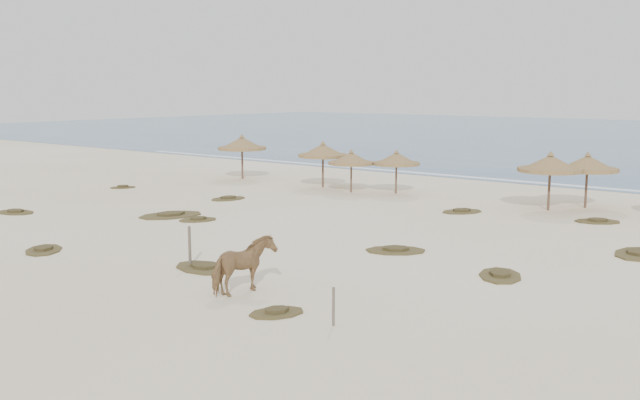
{
  "coord_description": "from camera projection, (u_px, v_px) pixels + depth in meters",
  "views": [
    {
      "loc": [
        17.78,
        -16.23,
        5.69
      ],
      "look_at": [
        0.92,
        5.0,
        1.47
      ],
      "focal_mm": 40.0,
      "sensor_mm": 36.0,
      "label": 1
    }
  ],
  "objects": [
    {
      "name": "ground",
      "position": [
        208.0,
        257.0,
        24.36
      ],
      "size": [
        160.0,
        160.0,
        0.0
      ],
      "primitive_type": "plane",
      "color": "beige",
      "rests_on": "ground"
    },
    {
      "name": "foam_line",
      "position": [
        517.0,
        181.0,
        44.48
      ],
      "size": [
        70.0,
        0.6,
        0.01
      ],
      "primitive_type": "cube",
      "color": "silver",
      "rests_on": "ground"
    },
    {
      "name": "palapa_0",
      "position": [
        242.0,
        144.0,
        45.45
      ],
      "size": [
        3.45,
        3.45,
        2.87
      ],
      "rotation": [
        0.0,
        0.0,
        0.13
      ],
      "color": "brown",
      "rests_on": "ground"
    },
    {
      "name": "palapa_1",
      "position": [
        323.0,
        151.0,
        41.5
      ],
      "size": [
        3.31,
        3.31,
        2.73
      ],
      "rotation": [
        0.0,
        0.0,
        -0.15
      ],
      "color": "brown",
      "rests_on": "ground"
    },
    {
      "name": "palapa_2",
      "position": [
        351.0,
        159.0,
        39.5
      ],
      "size": [
        3.3,
        3.3,
        2.4
      ],
      "rotation": [
        0.0,
        0.0,
        0.35
      ],
      "color": "brown",
      "rests_on": "ground"
    },
    {
      "name": "palapa_3",
      "position": [
        396.0,
        159.0,
        39.07
      ],
      "size": [
        3.44,
        3.44,
        2.43
      ],
      "rotation": [
        0.0,
        0.0,
        -0.43
      ],
      "color": "brown",
      "rests_on": "ground"
    },
    {
      "name": "palapa_4",
      "position": [
        550.0,
        164.0,
        33.55
      ],
      "size": [
        3.77,
        3.77,
        2.82
      ],
      "rotation": [
        0.0,
        0.0,
        -0.3
      ],
      "color": "brown",
      "rests_on": "ground"
    },
    {
      "name": "palapa_5",
      "position": [
        588.0,
        164.0,
        34.29
      ],
      "size": [
        3.62,
        3.62,
        2.73
      ],
      "rotation": [
        0.0,
        0.0,
        -0.29
      ],
      "color": "brown",
      "rests_on": "ground"
    },
    {
      "name": "horse",
      "position": [
        243.0,
        266.0,
        19.93
      ],
      "size": [
        1.04,
        1.98,
        1.61
      ],
      "primitive_type": "imported",
      "rotation": [
        0.0,
        0.0,
        3.05
      ],
      "color": "#9B7746",
      "rests_on": "ground"
    },
    {
      "name": "fence_post_near",
      "position": [
        190.0,
        247.0,
        22.98
      ],
      "size": [
        0.13,
        0.13,
        1.34
      ],
      "primitive_type": "cylinder",
      "rotation": [
        0.0,
        0.0,
        0.3
      ],
      "color": "brown",
      "rests_on": "ground"
    },
    {
      "name": "fence_post_far",
      "position": [
        334.0,
        306.0,
        17.27
      ],
      "size": [
        0.09,
        0.09,
        0.96
      ],
      "primitive_type": "cylinder",
      "rotation": [
        0.0,
        0.0,
        -0.36
      ],
      "color": "brown",
      "rests_on": "ground"
    },
    {
      "name": "scrub_0",
      "position": [
        15.0,
        212.0,
        33.12
      ],
      "size": [
        2.18,
        1.67,
        0.16
      ],
      "rotation": [
        0.0,
        0.0,
        0.23
      ],
      "color": "brown",
      "rests_on": "ground"
    },
    {
      "name": "scrub_1",
      "position": [
        171.0,
        215.0,
        32.34
      ],
      "size": [
        2.75,
        3.39,
        0.16
      ],
      "rotation": [
        0.0,
        0.0,
        1.24
      ],
      "color": "brown",
      "rests_on": "ground"
    },
    {
      "name": "scrub_2",
      "position": [
        198.0,
        219.0,
        31.21
      ],
      "size": [
        1.74,
        1.98,
        0.16
      ],
      "rotation": [
        0.0,
        0.0,
        1.08
      ],
      "color": "brown",
      "rests_on": "ground"
    },
    {
      "name": "scrub_3",
      "position": [
        396.0,
        250.0,
        25.27
      ],
      "size": [
        2.56,
        2.41,
        0.16
      ],
      "rotation": [
        0.0,
        0.0,
        0.65
      ],
      "color": "brown",
      "rests_on": "ground"
    },
    {
      "name": "scrub_4",
      "position": [
        500.0,
        275.0,
        21.86
      ],
      "size": [
        2.01,
        2.33,
        0.16
      ],
      "rotation": [
        0.0,
        0.0,
        2.02
      ],
      "color": "brown",
      "rests_on": "ground"
    },
    {
      "name": "scrub_5",
      "position": [
        639.0,
        253.0,
        24.73
      ],
      "size": [
        1.62,
        2.43,
        0.16
      ],
      "rotation": [
        0.0,
        0.0,
        1.6
      ],
      "color": "brown",
      "rests_on": "ground"
    },
    {
      "name": "scrub_6",
      "position": [
        228.0,
        198.0,
        37.25
      ],
      "size": [
        1.57,
        2.14,
        0.16
      ],
      "rotation": [
        0.0,
        0.0,
        1.41
      ],
      "color": "brown",
      "rests_on": "ground"
    },
    {
      "name": "scrub_7",
      "position": [
        462.0,
        211.0,
        33.32
      ],
      "size": [
        2.11,
        2.37,
        0.16
      ],
      "rotation": [
        0.0,
        0.0,
        1.05
      ],
      "color": "brown",
      "rests_on": "ground"
    },
    {
      "name": "scrub_8",
      "position": [
        123.0,
        187.0,
        41.53
      ],
      "size": [
        1.57,
        1.72,
        0.16
      ],
      "rotation": [
        0.0,
        0.0,
        1.0
      ],
      "color": "brown",
      "rests_on": "ground"
    },
    {
      "name": "scrub_9",
      "position": [
        204.0,
        267.0,
        22.83
      ],
      "size": [
        2.28,
        1.55,
        0.16
      ],
      "rotation": [
        0.0,
        0.0,
        3.09
      ],
      "color": "brown",
      "rests_on": "ground"
    },
    {
      "name": "scrub_10",
      "position": [
        598.0,
        221.0,
        30.82
      ],
      "size": [
        2.31,
        2.15,
        0.16
      ],
      "rotation": [
        0.0,
        0.0,
        0.61
      ],
      "color": "brown",
      "rests_on": "ground"
    },
    {
      "name": "scrub_11",
      "position": [
        44.0,
        250.0,
        25.33
      ],
      "size": [
        2.24,
        2.16,
        0.16
      ],
      "rotation": [
        0.0,
        0.0,
        2.44
      ],
      "color": "brown",
      "rests_on": "ground"
    },
    {
      "name": "scrub_12",
      "position": [
        277.0,
        312.0,
        18.22
      ],
      "size": [
        1.52,
        1.74,
        0.16
      ],
      "rotation": [
        0.0,
        0.0,
        1.1
      ],
      "color": "brown",
      "rests_on": "ground"
    }
  ]
}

